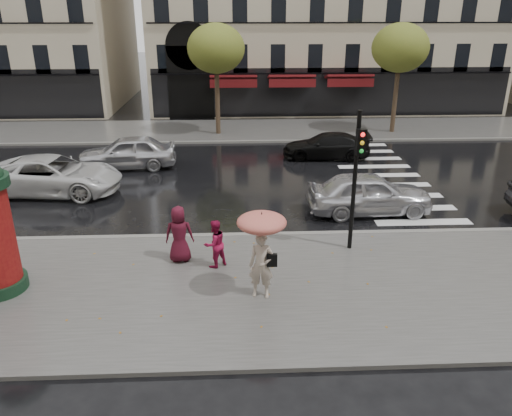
{
  "coord_description": "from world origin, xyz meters",
  "views": [
    {
      "loc": [
        -1.01,
        -12.77,
        7.49
      ],
      "look_at": [
        -0.38,
        1.5,
        1.7
      ],
      "focal_mm": 35.0,
      "sensor_mm": 36.0,
      "label": 1
    }
  ],
  "objects_px": {
    "woman_red": "(215,244)",
    "woman_umbrella": "(262,241)",
    "car_silver": "(369,193)",
    "car_white": "(53,175)",
    "car_black": "(326,146)",
    "man_burgundy": "(179,234)",
    "traffic_light": "(357,169)",
    "car_far_silver": "(127,152)"
  },
  "relations": [
    {
      "from": "car_white",
      "to": "car_black",
      "type": "xyz_separation_m",
      "value": [
        12.64,
        4.81,
        -0.14
      ]
    },
    {
      "from": "car_silver",
      "to": "traffic_light",
      "type": "bearing_deg",
      "value": 154.5
    },
    {
      "from": "woman_umbrella",
      "to": "car_black",
      "type": "height_order",
      "value": "woman_umbrella"
    },
    {
      "from": "man_burgundy",
      "to": "car_silver",
      "type": "bearing_deg",
      "value": -152.3
    },
    {
      "from": "woman_umbrella",
      "to": "car_black",
      "type": "distance_m",
      "value": 14.33
    },
    {
      "from": "woman_umbrella",
      "to": "car_far_silver",
      "type": "distance_m",
      "value": 13.72
    },
    {
      "from": "woman_red",
      "to": "woman_umbrella",
      "type": "bearing_deg",
      "value": 90.71
    },
    {
      "from": "woman_red",
      "to": "car_black",
      "type": "xyz_separation_m",
      "value": [
        5.5,
        11.91,
        -0.21
      ]
    },
    {
      "from": "traffic_light",
      "to": "car_black",
      "type": "distance_m",
      "value": 11.22
    },
    {
      "from": "car_silver",
      "to": "car_far_silver",
      "type": "bearing_deg",
      "value": 56.89
    },
    {
      "from": "traffic_light",
      "to": "car_silver",
      "type": "distance_m",
      "value": 4.17
    },
    {
      "from": "car_black",
      "to": "car_far_silver",
      "type": "relative_size",
      "value": 0.96
    },
    {
      "from": "man_burgundy",
      "to": "car_black",
      "type": "height_order",
      "value": "man_burgundy"
    },
    {
      "from": "traffic_light",
      "to": "man_burgundy",
      "type": "bearing_deg",
      "value": -174.28
    },
    {
      "from": "car_white",
      "to": "man_burgundy",
      "type": "bearing_deg",
      "value": -132.05
    },
    {
      "from": "car_silver",
      "to": "car_black",
      "type": "distance_m",
      "value": 7.62
    },
    {
      "from": "traffic_light",
      "to": "car_far_silver",
      "type": "height_order",
      "value": "traffic_light"
    },
    {
      "from": "man_burgundy",
      "to": "car_far_silver",
      "type": "bearing_deg",
      "value": -72.26
    },
    {
      "from": "man_burgundy",
      "to": "car_far_silver",
      "type": "distance_m",
      "value": 10.76
    },
    {
      "from": "man_burgundy",
      "to": "car_silver",
      "type": "distance_m",
      "value": 7.92
    },
    {
      "from": "car_silver",
      "to": "car_white",
      "type": "height_order",
      "value": "car_silver"
    },
    {
      "from": "man_burgundy",
      "to": "traffic_light",
      "type": "relative_size",
      "value": 0.4
    },
    {
      "from": "car_black",
      "to": "man_burgundy",
      "type": "bearing_deg",
      "value": -25.15
    },
    {
      "from": "car_silver",
      "to": "car_white",
      "type": "distance_m",
      "value": 13.25
    },
    {
      "from": "car_silver",
      "to": "car_black",
      "type": "bearing_deg",
      "value": 0.19
    },
    {
      "from": "man_burgundy",
      "to": "traffic_light",
      "type": "height_order",
      "value": "traffic_light"
    },
    {
      "from": "car_white",
      "to": "car_far_silver",
      "type": "height_order",
      "value": "car_far_silver"
    },
    {
      "from": "traffic_light",
      "to": "car_silver",
      "type": "bearing_deg",
      "value": 66.71
    },
    {
      "from": "man_burgundy",
      "to": "traffic_light",
      "type": "xyz_separation_m",
      "value": [
        5.47,
        0.55,
        1.85
      ]
    },
    {
      "from": "woman_umbrella",
      "to": "car_black",
      "type": "relative_size",
      "value": 0.55
    },
    {
      "from": "woman_umbrella",
      "to": "car_black",
      "type": "bearing_deg",
      "value": 72.97
    },
    {
      "from": "woman_umbrella",
      "to": "car_silver",
      "type": "bearing_deg",
      "value": 53.33
    },
    {
      "from": "car_silver",
      "to": "woman_red",
      "type": "bearing_deg",
      "value": 124.22
    },
    {
      "from": "car_white",
      "to": "car_black",
      "type": "height_order",
      "value": "car_white"
    },
    {
      "from": "traffic_light",
      "to": "car_white",
      "type": "height_order",
      "value": "traffic_light"
    },
    {
      "from": "woman_red",
      "to": "car_silver",
      "type": "distance_m",
      "value": 7.23
    },
    {
      "from": "woman_umbrella",
      "to": "man_burgundy",
      "type": "height_order",
      "value": "woman_umbrella"
    },
    {
      "from": "man_burgundy",
      "to": "car_white",
      "type": "xyz_separation_m",
      "value": [
        -6.05,
        6.68,
        -0.22
      ]
    },
    {
      "from": "woman_umbrella",
      "to": "man_burgundy",
      "type": "distance_m",
      "value": 3.32
    },
    {
      "from": "woman_umbrella",
      "to": "car_silver",
      "type": "relative_size",
      "value": 0.53
    },
    {
      "from": "man_burgundy",
      "to": "woman_umbrella",
      "type": "bearing_deg",
      "value": 136.41
    },
    {
      "from": "woman_umbrella",
      "to": "woman_red",
      "type": "bearing_deg",
      "value": 126.84
    }
  ]
}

